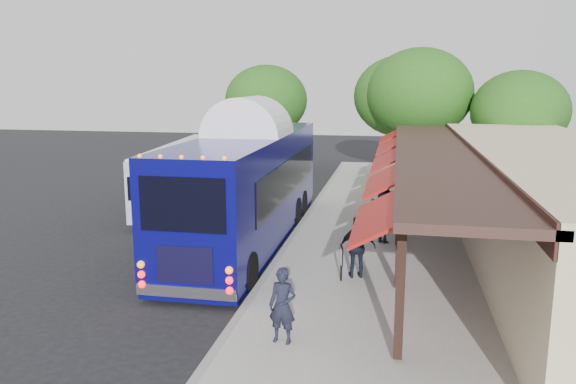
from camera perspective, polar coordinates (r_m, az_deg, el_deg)
The scene contains 15 objects.
ground at distance 16.00m, azimuth -2.80°, elevation -9.43°, with size 90.00×90.00×0.00m, color black.
sidewalk at distance 19.41m, azimuth 14.69°, elevation -5.83°, with size 10.00×40.00×0.15m, color #9E9B93.
curb at distance 19.68m, azimuth 0.11°, elevation -5.22°, with size 0.20×40.00×0.16m, color gray.
station_shelter at distance 19.52m, azimuth 24.90°, elevation -1.05°, with size 8.15×20.00×3.60m.
coach_bus at distance 19.83m, azimuth -3.97°, elevation 1.15°, with size 2.75×12.78×4.07m.
city_bus at distance 26.24m, azimuth -9.84°, elevation 2.05°, with size 3.28×10.55×2.79m.
ped_a at distance 12.09m, azimuth -0.57°, elevation -11.48°, with size 0.60×0.39×1.64m, color black.
ped_b at distance 21.54m, azimuth 9.66°, elevation -1.11°, with size 0.93×0.72×1.91m, color black.
ped_c at distance 16.02m, azimuth 7.07°, elevation -5.58°, with size 1.04×0.43×1.77m, color black.
ped_d at distance 19.57m, azimuth 9.76°, elevation -2.67°, with size 1.10×0.63×1.70m, color black.
sign_board at distance 15.75m, azimuth 5.44°, elevation -6.61°, with size 0.14×0.46×1.01m.
tree_left at distance 33.97m, azimuth 11.46°, elevation 9.51°, with size 5.59×5.59×7.16m.
tree_mid at distance 32.34m, azimuth 13.24°, elevation 9.75°, with size 5.84×5.84×7.48m.
tree_right at distance 31.05m, azimuth 22.44°, elevation 7.59°, with size 4.85×4.85×6.21m.
tree_far at distance 36.00m, azimuth -2.22°, elevation 9.28°, with size 5.21×5.21×6.67m.
Camera 1 is at (3.60, -14.54, 5.63)m, focal length 35.00 mm.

